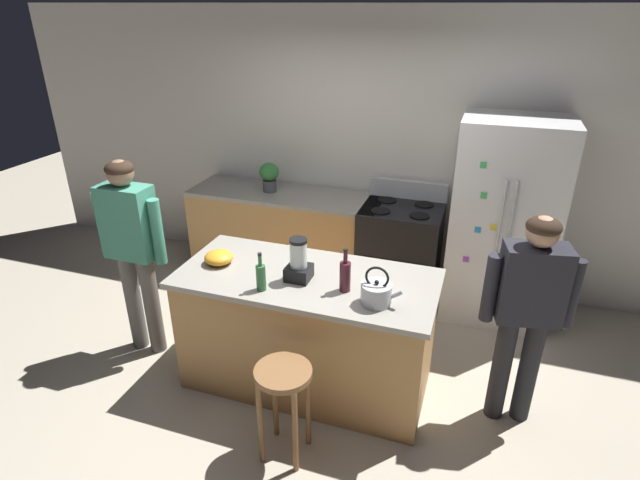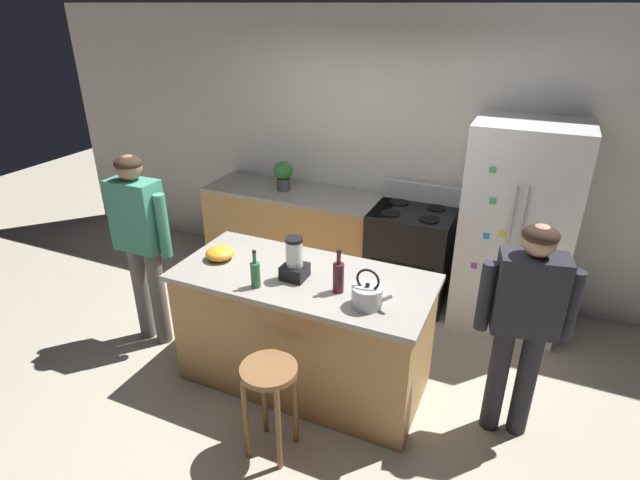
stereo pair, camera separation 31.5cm
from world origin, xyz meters
The scene contains 15 objects.
ground_plane centered at (0.00, 0.00, 0.00)m, with size 14.00×14.00×0.00m, color #B2A893.
back_wall centered at (0.00, 1.95, 1.35)m, with size 8.00×0.10×2.70m, color silver.
kitchen_island centered at (0.00, 0.00, 0.47)m, with size 1.86×0.85×0.94m.
back_counter_run centered at (-0.80, 1.55, 0.47)m, with size 2.00×0.64×0.94m.
refrigerator centered at (1.32, 1.50, 0.93)m, with size 0.90×0.73×1.85m.
stove_range centered at (0.41, 1.52, 0.48)m, with size 0.76×0.65×1.12m.
person_by_island_left centered at (-1.44, -0.04, 1.01)m, with size 0.59×0.22×1.67m.
person_by_sink_right centered at (1.48, 0.11, 0.94)m, with size 0.60×0.29×1.55m.
bar_stool centered at (0.10, -0.71, 0.53)m, with size 0.36×0.36×0.68m.
potted_plant centered at (-0.97, 1.55, 1.11)m, with size 0.20×0.20×0.30m.
blender_appliance centered at (-0.04, -0.05, 1.07)m, with size 0.17×0.17×0.31m.
bottle_wine centered at (0.31, -0.10, 1.05)m, with size 0.08×0.08×0.32m.
bottle_olive_oil centered at (-0.22, -0.27, 1.04)m, with size 0.07×0.07×0.28m.
mixing_bowl centered at (-0.68, -0.03, 0.99)m, with size 0.21×0.21×0.10m, color orange.
tea_kettle centered at (0.55, -0.19, 1.02)m, with size 0.28×0.20×0.27m.
Camera 2 is at (1.39, -2.82, 2.70)m, focal length 28.31 mm.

